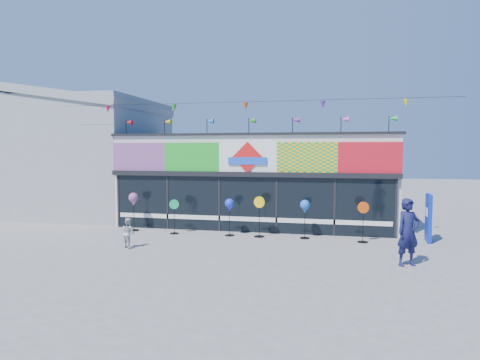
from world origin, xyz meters
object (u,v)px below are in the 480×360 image
(spinner_2, at_px, (230,206))
(spinner_4, at_px, (305,208))
(spinner_5, at_px, (363,221))
(adult_man, at_px, (408,232))
(child, at_px, (128,233))
(blue_sign, at_px, (428,218))
(spinner_1, at_px, (174,216))
(spinner_0, at_px, (134,200))
(spinner_3, at_px, (259,216))

(spinner_2, bearing_deg, spinner_4, 1.93)
(spinner_5, distance_m, adult_man, 3.20)
(child, bearing_deg, spinner_4, -125.15)
(blue_sign, distance_m, spinner_1, 9.75)
(spinner_1, bearing_deg, child, -104.19)
(child, bearing_deg, spinner_0, -38.27)
(blue_sign, bearing_deg, spinner_2, -172.48)
(spinner_4, height_order, spinner_5, spinner_5)
(spinner_0, bearing_deg, blue_sign, 1.39)
(spinner_5, bearing_deg, spinner_4, 172.67)
(child, bearing_deg, spinner_1, -75.14)
(blue_sign, relative_size, spinner_0, 1.10)
(spinner_0, distance_m, spinner_5, 9.29)
(spinner_1, relative_size, spinner_3, 0.88)
(spinner_3, xyz_separation_m, spinner_5, (3.89, -0.19, -0.05))
(spinner_3, xyz_separation_m, spinner_4, (1.75, 0.08, 0.35))
(spinner_2, bearing_deg, adult_man, -27.39)
(spinner_3, bearing_deg, adult_man, -32.88)
(spinner_0, distance_m, spinner_4, 7.14)
(spinner_3, xyz_separation_m, adult_man, (4.95, -3.20, 0.15))
(spinner_3, relative_size, spinner_5, 1.06)
(spinner_1, xyz_separation_m, spinner_2, (2.28, 0.08, 0.44))
(blue_sign, height_order, spinner_4, blue_sign)
(blue_sign, xyz_separation_m, child, (-10.41, -3.23, -0.37))
(spinner_3, height_order, child, spinner_3)
(blue_sign, height_order, spinner_0, blue_sign)
(spinner_0, distance_m, spinner_3, 5.40)
(spinner_3, bearing_deg, child, -146.23)
(spinner_5, height_order, child, spinner_5)
(spinner_0, bearing_deg, spinner_1, -8.14)
(spinner_0, distance_m, spinner_1, 2.00)
(spinner_2, distance_m, spinner_4, 2.95)
(spinner_3, distance_m, child, 5.00)
(spinner_4, distance_m, adult_man, 4.59)
(spinner_0, bearing_deg, spinner_5, -2.24)
(spinner_0, xyz_separation_m, spinner_3, (5.38, -0.17, -0.44))
(spinner_5, relative_size, adult_man, 0.76)
(spinner_4, bearing_deg, spinner_1, -177.99)
(spinner_3, xyz_separation_m, child, (-4.15, -2.78, -0.32))
(blue_sign, xyz_separation_m, spinner_0, (-11.64, -0.28, 0.40))
(spinner_1, bearing_deg, spinner_2, 2.12)
(blue_sign, height_order, spinner_1, blue_sign)
(child, bearing_deg, spinner_2, -108.00)
(adult_man, xyz_separation_m, child, (-9.10, 0.43, -0.47))
(spinner_0, relative_size, child, 1.54)
(spinner_0, bearing_deg, spinner_2, -2.57)
(spinner_3, relative_size, child, 1.52)
(adult_man, bearing_deg, spinner_3, 119.70)
(spinner_1, xyz_separation_m, child, (-0.68, -2.67, -0.22))
(blue_sign, xyz_separation_m, spinner_1, (-9.73, -0.56, -0.15))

